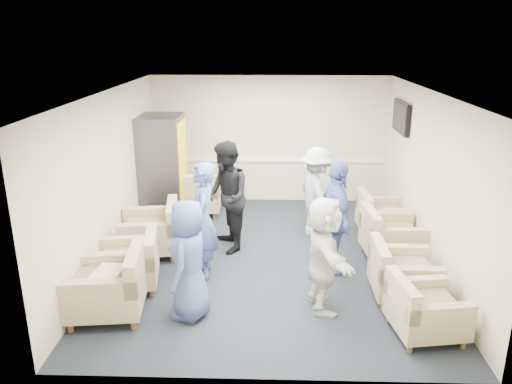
{
  "coord_description": "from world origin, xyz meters",
  "views": [
    {
      "loc": [
        0.04,
        -7.48,
        3.56
      ],
      "look_at": [
        -0.2,
        0.2,
        1.08
      ],
      "focal_mm": 35.0,
      "sensor_mm": 36.0,
      "label": 1
    }
  ],
  "objects_px": {
    "armchair_right_far": "(380,217)",
    "person_mid_right": "(336,218)",
    "armchair_left_far": "(153,232)",
    "person_mid_left": "(203,221)",
    "person_back_left": "(226,197)",
    "vending_machine": "(163,167)",
    "armchair_corner": "(197,196)",
    "armchair_left_mid": "(131,264)",
    "armchair_right_near": "(422,311)",
    "armchair_right_midnear": "(400,275)",
    "armchair_left_near": "(111,288)",
    "person_front_left": "(189,260)",
    "person_back_right": "(317,194)",
    "armchair_right_midfar": "(388,237)",
    "person_front_right": "(324,254)"
  },
  "relations": [
    {
      "from": "armchair_right_midfar",
      "to": "armchair_right_near",
      "type": "bearing_deg",
      "value": 174.49
    },
    {
      "from": "armchair_left_far",
      "to": "person_mid_right",
      "type": "relative_size",
      "value": 0.6
    },
    {
      "from": "armchair_right_midnear",
      "to": "person_back_left",
      "type": "relative_size",
      "value": 0.46
    },
    {
      "from": "armchair_corner",
      "to": "person_mid_left",
      "type": "relative_size",
      "value": 0.55
    },
    {
      "from": "armchair_corner",
      "to": "vending_machine",
      "type": "xyz_separation_m",
      "value": [
        -0.63,
        -0.14,
        0.64
      ]
    },
    {
      "from": "vending_machine",
      "to": "person_front_left",
      "type": "distance_m",
      "value": 3.87
    },
    {
      "from": "person_mid_left",
      "to": "person_back_left",
      "type": "height_order",
      "value": "person_back_left"
    },
    {
      "from": "armchair_left_near",
      "to": "vending_machine",
      "type": "distance_m",
      "value": 3.76
    },
    {
      "from": "armchair_right_midnear",
      "to": "person_back_left",
      "type": "xyz_separation_m",
      "value": [
        -2.54,
        1.53,
        0.6
      ]
    },
    {
      "from": "armchair_left_mid",
      "to": "armchair_right_near",
      "type": "bearing_deg",
      "value": 64.65
    },
    {
      "from": "armchair_right_midnear",
      "to": "person_front_right",
      "type": "relative_size",
      "value": 0.55
    },
    {
      "from": "armchair_left_far",
      "to": "vending_machine",
      "type": "relative_size",
      "value": 0.52
    },
    {
      "from": "person_front_left",
      "to": "person_back_left",
      "type": "distance_m",
      "value": 2.11
    },
    {
      "from": "armchair_left_mid",
      "to": "person_mid_right",
      "type": "bearing_deg",
      "value": 90.99
    },
    {
      "from": "armchair_right_far",
      "to": "person_mid_right",
      "type": "bearing_deg",
      "value": 144.0
    },
    {
      "from": "person_back_right",
      "to": "person_front_right",
      "type": "relative_size",
      "value": 1.05
    },
    {
      "from": "armchair_right_far",
      "to": "vending_machine",
      "type": "relative_size",
      "value": 0.43
    },
    {
      "from": "armchair_right_midnear",
      "to": "armchair_right_far",
      "type": "relative_size",
      "value": 0.98
    },
    {
      "from": "armchair_left_near",
      "to": "armchair_left_far",
      "type": "height_order",
      "value": "armchair_left_near"
    },
    {
      "from": "armchair_left_mid",
      "to": "person_front_left",
      "type": "bearing_deg",
      "value": 43.28
    },
    {
      "from": "armchair_corner",
      "to": "person_back_left",
      "type": "height_order",
      "value": "person_back_left"
    },
    {
      "from": "vending_machine",
      "to": "person_mid_left",
      "type": "bearing_deg",
      "value": -66.36
    },
    {
      "from": "person_front_left",
      "to": "person_mid_right",
      "type": "xyz_separation_m",
      "value": [
        2.02,
        1.3,
        0.09
      ]
    },
    {
      "from": "armchair_left_mid",
      "to": "person_back_right",
      "type": "bearing_deg",
      "value": 114.55
    },
    {
      "from": "armchair_left_mid",
      "to": "armchair_right_far",
      "type": "bearing_deg",
      "value": 107.86
    },
    {
      "from": "armchair_left_far",
      "to": "person_mid_right",
      "type": "height_order",
      "value": "person_mid_right"
    },
    {
      "from": "person_back_right",
      "to": "vending_machine",
      "type": "bearing_deg",
      "value": 50.57
    },
    {
      "from": "person_mid_right",
      "to": "person_front_left",
      "type": "bearing_deg",
      "value": 111.14
    },
    {
      "from": "armchair_left_near",
      "to": "person_mid_left",
      "type": "distance_m",
      "value": 1.63
    },
    {
      "from": "armchair_left_far",
      "to": "armchair_right_far",
      "type": "bearing_deg",
      "value": 94.42
    },
    {
      "from": "armchair_right_near",
      "to": "armchair_right_far",
      "type": "xyz_separation_m",
      "value": [
        0.13,
        3.16,
        0.01
      ]
    },
    {
      "from": "person_mid_left",
      "to": "person_mid_right",
      "type": "height_order",
      "value": "person_mid_left"
    },
    {
      "from": "armchair_corner",
      "to": "person_front_left",
      "type": "relative_size",
      "value": 0.62
    },
    {
      "from": "armchair_right_near",
      "to": "armchair_right_midfar",
      "type": "bearing_deg",
      "value": -10.28
    },
    {
      "from": "armchair_right_midfar",
      "to": "person_mid_right",
      "type": "relative_size",
      "value": 0.54
    },
    {
      "from": "person_front_left",
      "to": "armchair_right_midfar",
      "type": "bearing_deg",
      "value": 132.93
    },
    {
      "from": "armchair_right_far",
      "to": "armchair_corner",
      "type": "relative_size",
      "value": 0.9
    },
    {
      "from": "armchair_right_near",
      "to": "vending_machine",
      "type": "bearing_deg",
      "value": 35.93
    },
    {
      "from": "person_mid_right",
      "to": "armchair_right_midfar",
      "type": "bearing_deg",
      "value": -71.7
    },
    {
      "from": "armchair_right_midfar",
      "to": "person_mid_right",
      "type": "bearing_deg",
      "value": 116.12
    },
    {
      "from": "person_mid_left",
      "to": "person_back_right",
      "type": "bearing_deg",
      "value": 123.6
    },
    {
      "from": "armchair_corner",
      "to": "person_back_left",
      "type": "xyz_separation_m",
      "value": [
        0.76,
        -1.75,
        0.56
      ]
    },
    {
      "from": "armchair_left_mid",
      "to": "person_mid_right",
      "type": "relative_size",
      "value": 0.56
    },
    {
      "from": "person_front_left",
      "to": "person_back_right",
      "type": "bearing_deg",
      "value": 156.22
    },
    {
      "from": "armchair_right_midnear",
      "to": "armchair_corner",
      "type": "bearing_deg",
      "value": 45.71
    },
    {
      "from": "armchair_left_mid",
      "to": "person_front_left",
      "type": "distance_m",
      "value": 1.31
    },
    {
      "from": "person_mid_left",
      "to": "armchair_right_far",
      "type": "bearing_deg",
      "value": 112.94
    },
    {
      "from": "person_back_right",
      "to": "person_front_right",
      "type": "bearing_deg",
      "value": 157.57
    },
    {
      "from": "armchair_left_near",
      "to": "armchair_right_near",
      "type": "distance_m",
      "value": 3.94
    },
    {
      "from": "armchair_left_mid",
      "to": "person_front_right",
      "type": "relative_size",
      "value": 0.63
    }
  ]
}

